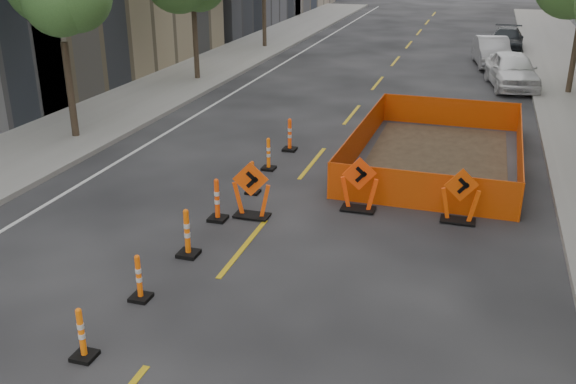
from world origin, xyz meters
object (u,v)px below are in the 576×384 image
(channelizer_2, at_px, (81,333))
(parked_car_mid, at_px, (492,52))
(channelizer_5, at_px, (217,200))
(chevron_sign_right, at_px, (460,195))
(channelizer_8, at_px, (290,135))
(parked_car_near, at_px, (512,70))
(channelizer_4, at_px, (187,233))
(parked_car_far, at_px, (507,40))
(channelizer_7, at_px, (268,154))
(channelizer_3, at_px, (139,277))
(chevron_sign_left, at_px, (251,190))
(chevron_sign_center, at_px, (359,184))
(channelizer_6, at_px, (253,177))

(channelizer_2, bearing_deg, parked_car_mid, 77.86)
(channelizer_5, xyz_separation_m, chevron_sign_right, (5.66, 1.62, 0.16))
(channelizer_8, height_order, parked_car_near, parked_car_near)
(parked_car_near, relative_size, parked_car_mid, 1.04)
(channelizer_2, distance_m, channelizer_4, 3.86)
(parked_car_far, bearing_deg, channelizer_7, -103.65)
(channelizer_5, bearing_deg, chevron_sign_right, 15.92)
(channelizer_3, distance_m, channelizer_5, 3.86)
(channelizer_2, relative_size, channelizer_3, 1.00)
(chevron_sign_left, xyz_separation_m, parked_car_far, (6.29, 27.69, -0.05))
(chevron_sign_center, xyz_separation_m, parked_car_near, (3.94, 16.03, 0.09))
(channelizer_4, relative_size, chevron_sign_left, 0.76)
(parked_car_far, bearing_deg, channelizer_5, -101.58)
(channelizer_7, bearing_deg, channelizer_4, -89.13)
(channelizer_3, bearing_deg, channelizer_7, 89.91)
(channelizer_4, distance_m, channelizer_6, 3.86)
(channelizer_7, distance_m, parked_car_near, 15.51)
(channelizer_5, relative_size, chevron_sign_left, 0.75)
(channelizer_5, distance_m, chevron_sign_center, 3.58)
(channelizer_8, bearing_deg, parked_car_far, 72.78)
(channelizer_6, distance_m, chevron_sign_center, 3.00)
(chevron_sign_center, relative_size, parked_car_mid, 0.32)
(chevron_sign_left, height_order, parked_car_mid, parked_car_mid)
(channelizer_8, bearing_deg, channelizer_4, -89.92)
(channelizer_5, bearing_deg, chevron_sign_left, 29.84)
(channelizer_7, relative_size, chevron_sign_center, 0.69)
(channelizer_3, distance_m, channelizer_7, 7.71)
(channelizer_7, bearing_deg, channelizer_6, -84.26)
(channelizer_4, bearing_deg, channelizer_5, 93.32)
(channelizer_8, distance_m, parked_car_near, 13.79)
(channelizer_6, xyz_separation_m, parked_car_near, (6.91, 15.71, 0.35))
(channelizer_8, bearing_deg, channelizer_3, -90.53)
(channelizer_4, xyz_separation_m, parked_car_mid, (6.10, 24.83, 0.20))
(channelizer_5, height_order, channelizer_6, channelizer_5)
(parked_car_far, bearing_deg, parked_car_near, -86.95)
(chevron_sign_center, bearing_deg, parked_car_near, 54.42)
(parked_car_mid, xyz_separation_m, parked_car_far, (0.81, 5.21, -0.07))
(parked_car_far, bearing_deg, parked_car_mid, -96.44)
(channelizer_3, height_order, parked_car_near, parked_car_near)
(channelizer_6, height_order, parked_car_far, parked_car_far)
(channelizer_7, distance_m, parked_car_mid, 20.02)
(channelizer_8, relative_size, chevron_sign_right, 0.77)
(channelizer_4, distance_m, chevron_sign_center, 4.69)
(chevron_sign_center, bearing_deg, channelizer_4, -152.78)
(chevron_sign_right, distance_m, parked_car_near, 16.10)
(chevron_sign_left, distance_m, parked_car_mid, 23.13)
(channelizer_6, relative_size, channelizer_7, 0.94)
(channelizer_3, relative_size, channelizer_4, 0.87)
(channelizer_6, xyz_separation_m, channelizer_8, (-0.12, 3.86, 0.08))
(channelizer_5, height_order, chevron_sign_center, chevron_sign_center)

